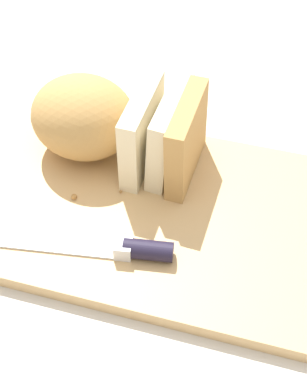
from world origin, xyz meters
The scene contains 8 objects.
ground_plane centered at (0.00, 0.00, 0.00)m, with size 3.00×3.00×0.00m, color beige.
cutting_board centered at (0.00, 0.00, 0.01)m, with size 0.43×0.29×0.02m, color tan.
bread_loaf centered at (-0.08, 0.08, 0.07)m, with size 0.22×0.13×0.11m.
bread_knife centered at (-0.02, -0.07, 0.03)m, with size 0.24×0.05×0.02m.
crumb_near_knife centered at (-0.05, 0.01, 0.02)m, with size 0.00×0.00×0.00m, color #A8753D.
crumb_near_loaf centered at (-0.02, -0.05, 0.02)m, with size 0.01×0.01×0.01m, color #A8753D.
crumb_stray_left centered at (-0.05, 0.08, 0.02)m, with size 0.01×0.01×0.01m, color #A8753D.
crumb_stray_right centered at (-0.10, -0.01, 0.02)m, with size 0.01×0.01×0.01m, color #A8753D.
Camera 1 is at (0.11, -0.43, 0.56)m, focal length 53.29 mm.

